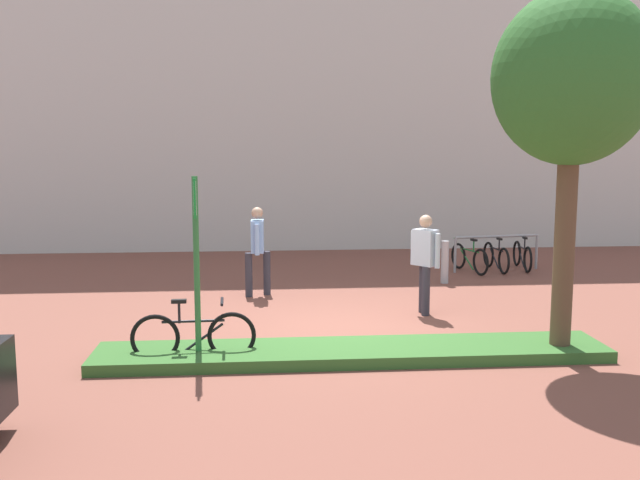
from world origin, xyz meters
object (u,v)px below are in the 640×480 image
Objects in this scene: tree_sidewalk at (572,81)px; bollard_steel at (445,262)px; parking_sign_post at (196,242)px; bike_rack_cluster at (496,256)px; person_shirt_white at (258,245)px; bike_at_sign at (194,336)px; person_casual_tan at (425,258)px.

bollard_steel is at bearing 93.04° from tree_sidewalk.
tree_sidewalk is 5.50× the size of bollard_steel.
bike_rack_cluster is (6.27, 6.37, -1.28)m from parking_sign_post.
person_shirt_white is (-4.19, 4.24, -2.75)m from tree_sidewalk.
person_casual_tan is at bearing 32.34° from bike_at_sign.
bike_at_sign is 1.87× the size of bollard_steel.
bike_at_sign is at bearing 137.27° from parking_sign_post.
tree_sidewalk is 6.57m from person_shirt_white.
bike_at_sign is at bearing -101.81° from person_shirt_white.
parking_sign_post is 2.78× the size of bollard_steel.
bollard_steel is 0.52× the size of person_shirt_white.
person_shirt_white reaches higher than bollard_steel.
parking_sign_post reaches higher than person_shirt_white.
bike_rack_cluster is at bearing 44.90° from bike_at_sign.
parking_sign_post is 1.45× the size of person_casual_tan.
bollard_steel is at bearing 12.78° from person_shirt_white.
bike_at_sign is at bearing -147.66° from person_casual_tan.
person_shirt_white and person_casual_tan have the same top height.
bike_rack_cluster is (1.30, 6.49, -3.39)m from tree_sidewalk.
parking_sign_post is at bearing -100.77° from person_shirt_white.
bollard_steel reaches higher than bike_rack_cluster.
bike_at_sign is (-5.04, 0.18, -3.39)m from tree_sidewalk.
tree_sidewalk is at bearing -101.30° from bike_rack_cluster.
tree_sidewalk is 7.43m from bike_rack_cluster.
person_shirt_white is at bearing 134.61° from tree_sidewalk.
bike_at_sign is 6.88m from bollard_steel.
bollard_steel is (4.77, 4.96, 0.10)m from bike_at_sign.
person_casual_tan is at bearing -123.46° from bike_rack_cluster.
tree_sidewalk reaches higher than person_casual_tan.
bike_rack_cluster is 5.96m from person_shirt_white.
bike_at_sign reaches higher than bike_rack_cluster.
parking_sign_post is 9.03m from bike_rack_cluster.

